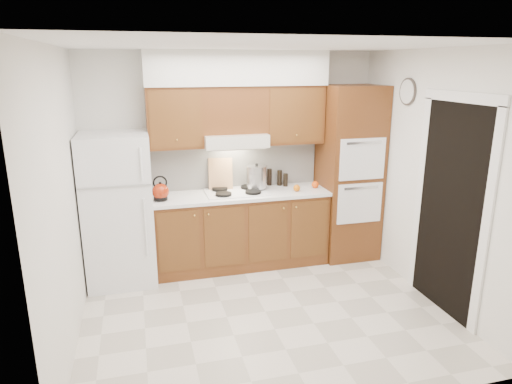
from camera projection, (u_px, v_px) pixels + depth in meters
floor at (265, 312)px, 4.67m from camera, size 3.60×3.60×0.00m
ceiling at (267, 45)px, 3.96m from camera, size 3.60×3.60×0.00m
wall_back at (233, 159)px, 5.71m from camera, size 3.60×0.02×2.60m
wall_left at (63, 204)px, 3.87m from camera, size 0.02×3.00×2.60m
wall_right at (432, 178)px, 4.76m from camera, size 0.02×3.00×2.60m
fridge at (119, 209)px, 5.15m from camera, size 0.75×0.72×1.72m
base_cabinets at (241, 230)px, 5.67m from camera, size 2.11×0.60×0.90m
countertop at (241, 194)px, 5.53m from camera, size 2.13×0.62×0.04m
backsplash at (235, 165)px, 5.72m from camera, size 2.11×0.03×0.56m
oven_cabinet at (349, 173)px, 5.82m from camera, size 0.70×0.65×2.20m
upper_cab_left at (174, 118)px, 5.23m from camera, size 0.63×0.33×0.70m
upper_cab_right at (292, 114)px, 5.58m from camera, size 0.73×0.33×0.70m
range_hood at (235, 140)px, 5.42m from camera, size 0.75×0.45×0.15m
upper_cab_over_hood at (233, 110)px, 5.38m from camera, size 0.75×0.33×0.55m
soffit at (237, 68)px, 5.25m from camera, size 2.13×0.36×0.40m
cooktop at (236, 192)px, 5.53m from camera, size 0.74×0.50×0.01m
doorway at (450, 211)px, 4.50m from camera, size 0.02×0.90×2.10m
wall_clock at (408, 92)px, 5.04m from camera, size 0.02×0.30×0.30m
kettle at (161, 192)px, 5.18m from camera, size 0.23×0.23×0.19m
cutting_board at (221, 174)px, 5.62m from camera, size 0.31×0.14×0.39m
stock_pot at (257, 177)px, 5.62m from camera, size 0.33×0.33×0.27m
condiment_a at (269, 177)px, 5.85m from camera, size 0.08×0.08×0.22m
condiment_b at (280, 178)px, 5.84m from camera, size 0.07×0.07×0.20m
condiment_c at (286, 180)px, 5.80m from camera, size 0.07×0.07×0.17m
orange_near at (315, 185)px, 5.72m from camera, size 0.10×0.10×0.09m
orange_far at (297, 188)px, 5.58m from camera, size 0.10×0.10×0.08m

